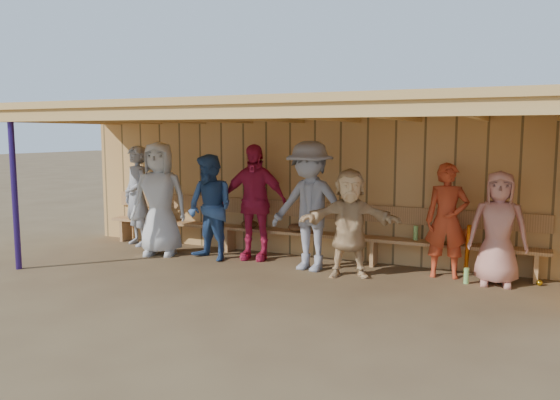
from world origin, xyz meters
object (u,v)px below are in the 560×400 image
Objects in this scene: player_a at (137,196)px; player_d at (254,202)px; player_f at (350,223)px; player_g at (447,220)px; player_c at (210,208)px; bench at (299,226)px; player_b at (159,199)px; player_e at (310,206)px; player_h at (498,228)px.

player_d reaches higher than player_a.
player_d is at bearing 146.51° from player_f.
player_g is (3.04, 0.11, -0.12)m from player_d.
player_c is 1.50m from bench.
player_b is 2.71m from player_e.
bench is (-3.10, 0.45, -0.26)m from player_h.
player_d is at bearing 45.48° from player_c.
player_b is 0.99× the size of player_e.
bench is at bearing 0.63° from player_b.
player_g reaches higher than player_h.
player_b is (0.87, -0.48, 0.04)m from player_a.
player_e is at bearing -56.96° from bench.
player_e is 0.97m from bench.
player_c is at bearing -17.72° from player_b.
player_a is 1.92m from player_c.
player_d is at bearing 172.82° from player_g.
bench is (2.24, 0.79, -0.44)m from player_b.
player_a reaches higher than player_f.
bench is at bearing 168.17° from player_h.
player_b is 1.17× the size of player_g.
player_c is at bearing 177.92° from player_g.
player_a is at bearing 170.70° from player_g.
player_c is at bearing -148.27° from bench.
player_d reaches higher than player_g.
player_g reaches higher than player_f.
player_e is at bearing 17.26° from player_c.
player_a is 1.17× the size of player_f.
player_e reaches higher than bench.
player_a is 3.14m from bench.
player_c reaches higher than bench.
player_a reaches higher than player_c.
player_h is at bearing 20.05° from player_c.
player_e is 1.18× the size of player_g.
bench is (1.24, 0.77, -0.34)m from player_c.
bench is (-0.47, 0.73, -0.45)m from player_e.
player_a is 2.48m from player_d.
player_h is (3.73, -0.03, -0.16)m from player_d.
player_f is 1.00× the size of player_h.
player_a is 1.17× the size of player_h.
player_c is 0.89× the size of player_e.
player_c is 0.23× the size of bench.
player_a is 0.95× the size of player_b.
player_a is 4.27m from player_f.
player_a is 1.11× the size of player_g.
player_g is at bearing 2.72° from player_f.
player_c is 0.91× the size of player_d.
player_b is at bearing 159.11° from player_f.
player_d is at bearing 175.93° from player_h.
player_e is at bearing -177.08° from player_g.
player_c is at bearing -158.58° from player_d.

